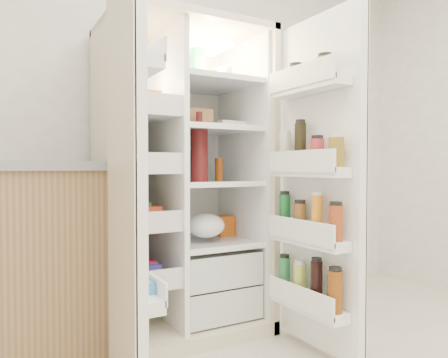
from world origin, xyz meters
TOP-DOWN VIEW (x-y plane):
  - wall_back at (0.00, 2.00)m, footprint 4.00×0.02m
  - refrigerator at (-0.15, 1.65)m, footprint 0.92×0.70m
  - freezer_door at (-0.66, 1.05)m, footprint 0.15×0.40m
  - fridge_door at (0.32, 0.96)m, footprint 0.17×0.58m

SIDE VIEW (x-z plane):
  - refrigerator at x=-0.15m, z-range -0.16..1.64m
  - fridge_door at x=0.32m, z-range 0.01..1.73m
  - freezer_door at x=-0.66m, z-range 0.03..1.75m
  - wall_back at x=0.00m, z-range 0.00..2.70m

